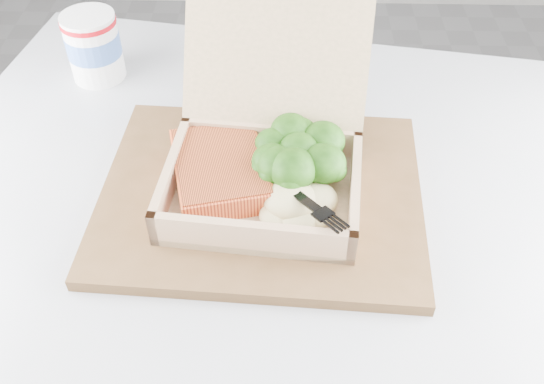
{
  "coord_description": "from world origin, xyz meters",
  "views": [
    {
      "loc": [
        0.01,
        -0.45,
        1.29
      ],
      "look_at": [
        -0.0,
        0.02,
        0.81
      ],
      "focal_mm": 40.0,
      "sensor_mm": 36.0,
      "label": 1
    }
  ],
  "objects_px": {
    "serving_tray": "(261,194)",
    "takeout_container": "(267,144)",
    "paper_cup": "(93,45)",
    "cafe_table": "(255,334)"
  },
  "relations": [
    {
      "from": "paper_cup",
      "to": "takeout_container",
      "type": "bearing_deg",
      "value": -41.03
    },
    {
      "from": "cafe_table",
      "to": "takeout_container",
      "type": "xyz_separation_m",
      "value": [
        0.02,
        0.09,
        0.26
      ]
    },
    {
      "from": "cafe_table",
      "to": "serving_tray",
      "type": "xyz_separation_m",
      "value": [
        0.01,
        0.07,
        0.21
      ]
    },
    {
      "from": "serving_tray",
      "to": "takeout_container",
      "type": "distance_m",
      "value": 0.06
    },
    {
      "from": "serving_tray",
      "to": "paper_cup",
      "type": "bearing_deg",
      "value": 134.86
    },
    {
      "from": "paper_cup",
      "to": "serving_tray",
      "type": "bearing_deg",
      "value": -45.14
    },
    {
      "from": "serving_tray",
      "to": "takeout_container",
      "type": "relative_size",
      "value": 1.33
    },
    {
      "from": "cafe_table",
      "to": "takeout_container",
      "type": "distance_m",
      "value": 0.28
    },
    {
      "from": "serving_tray",
      "to": "takeout_container",
      "type": "height_order",
      "value": "takeout_container"
    },
    {
      "from": "cafe_table",
      "to": "takeout_container",
      "type": "relative_size",
      "value": 3.57
    }
  ]
}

